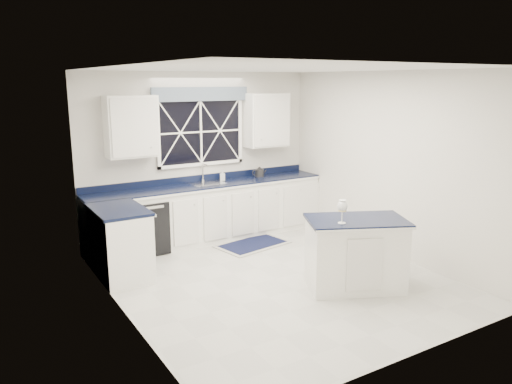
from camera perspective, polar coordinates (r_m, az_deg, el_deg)
ground at (r=6.69m, az=2.24°, el=-9.87°), size 4.50×4.50×0.00m
back_wall at (r=8.24m, az=-6.39°, el=4.10°), size 4.00×0.10×2.70m
base_cabinets at (r=7.87m, az=-6.98°, el=-3.01°), size 3.99×1.60×0.90m
countertop at (r=8.04m, az=-5.41°, el=0.81°), size 3.98×0.64×0.04m
dishwasher at (r=7.76m, az=-12.66°, el=-3.76°), size 0.60×0.58×0.82m
window at (r=8.14m, az=-6.33°, el=7.41°), size 1.65×0.09×1.26m
upper_cabinets at (r=8.02m, az=-5.97°, el=7.84°), size 3.10×0.34×0.90m
faucet at (r=8.18m, az=-6.04°, el=2.27°), size 0.05×0.20×0.30m
island at (r=6.39m, az=11.29°, el=-6.89°), size 1.40×1.16×0.90m
rug at (r=7.98m, az=-0.37°, el=-5.99°), size 1.22×0.87×0.02m
kettle at (r=8.59m, az=0.40°, el=2.31°), size 0.23×0.20×0.18m
wine_glass at (r=5.98m, az=9.85°, el=-1.73°), size 0.12×0.12×0.29m
soap_bottle at (r=8.28m, az=-3.86°, el=1.92°), size 0.10×0.10×0.17m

